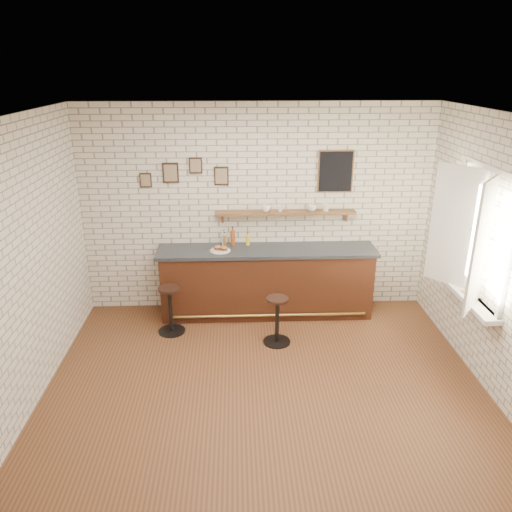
% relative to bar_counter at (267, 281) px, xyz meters
% --- Properties ---
extents(ground, '(5.00, 5.00, 0.00)m').
position_rel_bar_counter_xyz_m(ground, '(-0.13, -1.70, -0.51)').
color(ground, brown).
rests_on(ground, ground).
extents(bar_counter, '(3.10, 0.65, 1.01)m').
position_rel_bar_counter_xyz_m(bar_counter, '(0.00, 0.00, 0.00)').
color(bar_counter, '#421F11').
rests_on(bar_counter, ground).
extents(sandwich_plate, '(0.28, 0.28, 0.01)m').
position_rel_bar_counter_xyz_m(sandwich_plate, '(-0.66, -0.05, 0.51)').
color(sandwich_plate, white).
rests_on(sandwich_plate, bar_counter).
extents(ciabatta_sandwich, '(0.20, 0.13, 0.06)m').
position_rel_bar_counter_xyz_m(ciabatta_sandwich, '(-0.65, -0.05, 0.55)').
color(ciabatta_sandwich, '#B67D4A').
rests_on(ciabatta_sandwich, sandwich_plate).
extents(potato_chips, '(0.25, 0.18, 0.00)m').
position_rel_bar_counter_xyz_m(potato_chips, '(-0.67, -0.05, 0.52)').
color(potato_chips, gold).
rests_on(potato_chips, sandwich_plate).
extents(bitters_bottle_brown, '(0.06, 0.06, 0.21)m').
position_rel_bar_counter_xyz_m(bitters_bottle_brown, '(-0.60, 0.18, 0.59)').
color(bitters_bottle_brown, brown).
rests_on(bitters_bottle_brown, bar_counter).
extents(bitters_bottle_white, '(0.06, 0.06, 0.23)m').
position_rel_bar_counter_xyz_m(bitters_bottle_white, '(-0.61, 0.18, 0.60)').
color(bitters_bottle_white, beige).
rests_on(bitters_bottle_white, bar_counter).
extents(bitters_bottle_amber, '(0.07, 0.07, 0.28)m').
position_rel_bar_counter_xyz_m(bitters_bottle_amber, '(-0.48, 0.18, 0.62)').
color(bitters_bottle_amber, '#924217').
rests_on(bitters_bottle_amber, bar_counter).
extents(condiment_bottle_yellow, '(0.06, 0.06, 0.19)m').
position_rel_bar_counter_xyz_m(condiment_bottle_yellow, '(-0.27, 0.18, 0.58)').
color(condiment_bottle_yellow, gold).
rests_on(condiment_bottle_yellow, bar_counter).
extents(bar_stool_left, '(0.37, 0.37, 0.67)m').
position_rel_bar_counter_xyz_m(bar_stool_left, '(-1.34, -0.51, -0.15)').
color(bar_stool_left, black).
rests_on(bar_stool_left, ground).
extents(bar_stool_right, '(0.36, 0.36, 0.65)m').
position_rel_bar_counter_xyz_m(bar_stool_right, '(0.09, -0.85, -0.16)').
color(bar_stool_right, black).
rests_on(bar_stool_right, ground).
extents(wall_shelf, '(2.00, 0.18, 0.18)m').
position_rel_bar_counter_xyz_m(wall_shelf, '(0.27, 0.20, 0.97)').
color(wall_shelf, brown).
rests_on(wall_shelf, ground).
extents(shelf_cup_a, '(0.14, 0.14, 0.10)m').
position_rel_bar_counter_xyz_m(shelf_cup_a, '(-0.00, 0.20, 1.04)').
color(shelf_cup_a, white).
rests_on(shelf_cup_a, wall_shelf).
extents(shelf_cup_b, '(0.13, 0.13, 0.09)m').
position_rel_bar_counter_xyz_m(shelf_cup_b, '(0.20, 0.20, 1.04)').
color(shelf_cup_b, white).
rests_on(shelf_cup_b, wall_shelf).
extents(shelf_cup_c, '(0.15, 0.15, 0.10)m').
position_rel_bar_counter_xyz_m(shelf_cup_c, '(0.65, 0.20, 1.04)').
color(shelf_cup_c, white).
rests_on(shelf_cup_c, wall_shelf).
extents(shelf_cup_d, '(0.12, 0.12, 0.10)m').
position_rel_bar_counter_xyz_m(shelf_cup_d, '(0.85, 0.20, 1.04)').
color(shelf_cup_d, white).
rests_on(shelf_cup_d, wall_shelf).
extents(back_wall_decor, '(2.96, 0.02, 0.56)m').
position_rel_bar_counter_xyz_m(back_wall_decor, '(0.10, 0.28, 1.54)').
color(back_wall_decor, black).
rests_on(back_wall_decor, ground).
extents(window_sill, '(0.20, 1.35, 0.06)m').
position_rel_bar_counter_xyz_m(window_sill, '(2.27, -1.40, 0.39)').
color(window_sill, white).
rests_on(window_sill, ground).
extents(casement_window, '(0.40, 1.30, 1.56)m').
position_rel_bar_counter_xyz_m(casement_window, '(2.23, -1.40, 1.14)').
color(casement_window, white).
rests_on(casement_window, ground).
extents(book_lower, '(0.20, 0.24, 0.02)m').
position_rel_bar_counter_xyz_m(book_lower, '(2.25, -1.44, 0.43)').
color(book_lower, tan).
rests_on(book_lower, window_sill).
extents(book_upper, '(0.24, 0.28, 0.02)m').
position_rel_bar_counter_xyz_m(book_upper, '(2.25, -1.42, 0.45)').
color(book_upper, tan).
rests_on(book_upper, book_lower).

